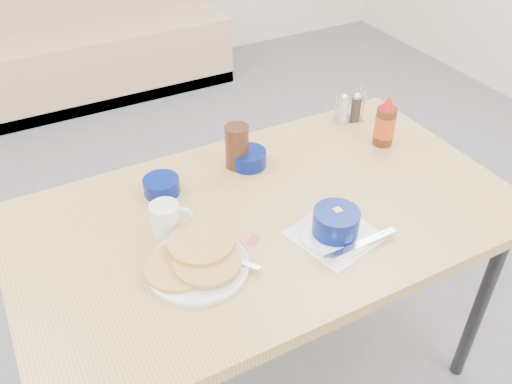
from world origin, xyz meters
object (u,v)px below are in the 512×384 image
booth_bench (79,42)px  condiment_caddy (349,109)px  amber_tumbler (237,146)px  syrup_bottle (385,124)px  pancake_plate (197,261)px  coffee_mug (167,218)px  dining_table (268,229)px  grits_setting (336,226)px  creamer_bowl (162,186)px  butter_bowl (249,158)px

booth_bench → condiment_caddy: 2.32m
amber_tumbler → condiment_caddy: bearing=8.1°
booth_bench → syrup_bottle: booth_bench is taller
pancake_plate → condiment_caddy: 0.86m
coffee_mug → syrup_bottle: bearing=5.9°
coffee_mug → syrup_bottle: (0.78, 0.08, 0.03)m
pancake_plate → coffee_mug: coffee_mug is taller
coffee_mug → amber_tumbler: (0.30, 0.19, 0.02)m
amber_tumbler → dining_table: bearing=-96.1°
grits_setting → pancake_plate: bearing=169.3°
booth_bench → coffee_mug: bearing=-96.3°
dining_table → pancake_plate: (-0.26, -0.10, 0.08)m
pancake_plate → grits_setting: (0.37, -0.07, 0.02)m
pancake_plate → syrup_bottle: syrup_bottle is taller
pancake_plate → creamer_bowl: creamer_bowl is taller
grits_setting → creamer_bowl: grits_setting is taller
pancake_plate → condiment_caddy: size_ratio=2.14×
booth_bench → coffee_mug: size_ratio=16.90×
pancake_plate → coffee_mug: bearing=95.9°
pancake_plate → creamer_bowl: 0.33m
booth_bench → condiment_caddy: booth_bench is taller
coffee_mug → grits_setting: (0.38, -0.23, -0.01)m
dining_table → butter_bowl: size_ratio=12.53×
pancake_plate → butter_bowl: 0.46m
coffee_mug → amber_tumbler: amber_tumbler is taller
butter_bowl → amber_tumbler: size_ratio=0.80×
pancake_plate → creamer_bowl: bearing=84.9°
creamer_bowl → amber_tumbler: size_ratio=0.76×
creamer_bowl → amber_tumbler: 0.26m
dining_table → pancake_plate: bearing=-158.7°
condiment_caddy → syrup_bottle: syrup_bottle is taller
amber_tumbler → condiment_caddy: amber_tumbler is taller
pancake_plate → amber_tumbler: 0.45m
dining_table → syrup_bottle: size_ratio=8.05×
booth_bench → grits_setting: booth_bench is taller
booth_bench → syrup_bottle: 2.50m
syrup_bottle → condiment_caddy: bearing=92.7°
creamer_bowl → syrup_bottle: 0.74m
coffee_mug → creamer_bowl: (0.05, 0.17, -0.02)m
syrup_bottle → grits_setting: bearing=-142.7°
booth_bench → coffee_mug: booth_bench is taller
amber_tumbler → condiment_caddy: 0.48m
coffee_mug → butter_bowl: bearing=27.9°
dining_table → pancake_plate: pancake_plate is taller
dining_table → butter_bowl: bearing=76.0°
creamer_bowl → booth_bench: bearing=84.3°
dining_table → creamer_bowl: 0.33m
dining_table → coffee_mug: 0.30m
dining_table → amber_tumbler: amber_tumbler is taller
condiment_caddy → butter_bowl: bearing=-152.6°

